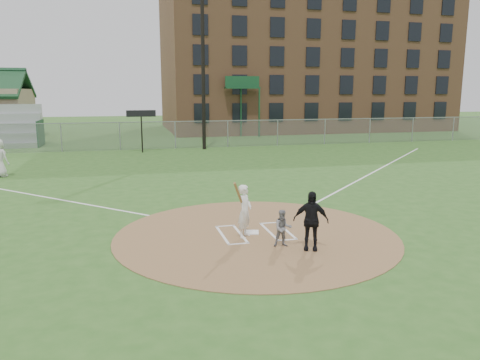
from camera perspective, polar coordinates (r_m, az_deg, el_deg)
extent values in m
plane|color=#2E5C1F|center=(14.07, 1.98, -6.70)|extent=(140.00, 140.00, 0.00)
cylinder|color=olive|center=(14.07, 1.98, -6.66)|extent=(8.40, 8.40, 0.02)
cube|color=white|center=(14.20, 1.41, -6.39)|extent=(0.53, 0.53, 0.03)
cube|color=white|center=(25.66, 15.94, 0.92)|extent=(17.04, 17.04, 0.01)
cube|color=white|center=(22.92, -27.04, -1.01)|extent=(17.04, 17.04, 0.01)
imported|color=gray|center=(12.91, 5.25, -5.88)|extent=(0.54, 0.45, 1.03)
imported|color=black|center=(12.68, 8.63, -4.91)|extent=(1.02, 0.73, 1.61)
cube|color=white|center=(13.97, -2.17, -6.72)|extent=(0.08, 1.80, 0.01)
cube|color=white|center=(14.09, 0.04, -6.56)|extent=(0.08, 1.80, 0.01)
cube|color=white|center=(14.87, -1.82, -5.63)|extent=(0.62, 0.08, 0.01)
cube|color=white|center=(13.20, -0.16, -7.78)|extent=(0.62, 0.08, 0.01)
cube|color=white|center=(14.49, 5.64, -6.12)|extent=(0.08, 1.80, 0.01)
cube|color=white|center=(14.32, 3.55, -6.29)|extent=(0.08, 1.80, 0.01)
cube|color=white|center=(15.22, 3.51, -5.25)|extent=(0.62, 0.08, 0.01)
cube|color=white|center=(13.60, 5.79, -7.27)|extent=(0.62, 0.08, 0.01)
imported|color=white|center=(13.59, 0.60, -3.82)|extent=(0.64, 0.68, 1.56)
cylinder|color=olive|center=(12.99, -0.24, -1.55)|extent=(0.40, 0.53, 0.70)
cube|color=slate|center=(35.24, -7.90, 5.46)|extent=(56.00, 0.03, 2.00)
cube|color=gray|center=(35.16, -7.94, 7.08)|extent=(56.00, 0.06, 0.06)
cube|color=gray|center=(35.24, -7.90, 5.46)|extent=(56.08, 0.08, 2.00)
cube|color=#194728|center=(39.73, -23.12, 5.29)|extent=(0.08, 3.20, 2.00)
cube|color=#935F3F|center=(54.67, 7.43, 14.16)|extent=(30.00, 16.00, 15.00)
cube|color=black|center=(47.21, 10.97, 14.48)|extent=(26.60, 0.10, 12.20)
cube|color=#194728|center=(43.57, 0.28, 11.18)|extent=(3.20, 1.00, 0.15)
cube|color=#194728|center=(44.10, 0.11, 8.25)|extent=(0.12, 0.12, 4.50)
cube|color=#194728|center=(43.58, 2.35, 8.21)|extent=(0.12, 0.12, 4.50)
cube|color=#194728|center=(43.58, 0.28, 11.90)|extent=(3.20, 0.08, 1.00)
cylinder|color=black|center=(34.42, -4.52, 13.73)|extent=(0.26, 0.26, 12.00)
cylinder|color=black|center=(33.25, -11.88, 5.53)|extent=(0.10, 0.10, 2.60)
cube|color=black|center=(33.15, -11.97, 7.94)|extent=(2.00, 0.10, 0.45)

